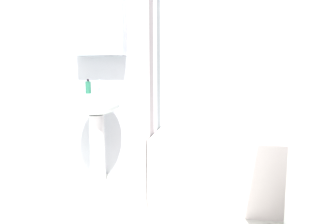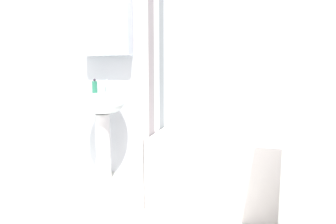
{
  "view_description": "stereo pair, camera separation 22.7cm",
  "coord_description": "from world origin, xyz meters",
  "px_view_note": "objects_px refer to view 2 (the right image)",
  "views": [
    {
      "loc": [
        0.09,
        -1.45,
        1.02
      ],
      "look_at": [
        -0.28,
        0.77,
        0.72
      ],
      "focal_mm": 30.62,
      "sensor_mm": 36.0,
      "label": 1
    },
    {
      "loc": [
        0.31,
        -1.4,
        1.02
      ],
      "look_at": [
        -0.28,
        0.77,
        0.72
      ],
      "focal_mm": 30.62,
      "sensor_mm": 36.0,
      "label": 2
    }
  ],
  "objects_px": {
    "sink": "(102,117)",
    "soap_dispenser": "(95,87)",
    "towel_folded": "(218,133)",
    "bathtub": "(247,169)",
    "lotion_bottle": "(303,124)",
    "shampoo_bottle": "(330,122)",
    "body_wash_bottle": "(314,119)"
  },
  "relations": [
    {
      "from": "sink",
      "to": "soap_dispenser",
      "type": "relative_size",
      "value": 6.24
    },
    {
      "from": "towel_folded",
      "to": "bathtub",
      "type": "bearing_deg",
      "value": 38.74
    },
    {
      "from": "lotion_bottle",
      "to": "towel_folded",
      "type": "height_order",
      "value": "lotion_bottle"
    },
    {
      "from": "shampoo_bottle",
      "to": "towel_folded",
      "type": "xyz_separation_m",
      "value": [
        -0.85,
        -0.44,
        -0.05
      ]
    },
    {
      "from": "sink",
      "to": "bathtub",
      "type": "bearing_deg",
      "value": -6.8
    },
    {
      "from": "sink",
      "to": "towel_folded",
      "type": "relative_size",
      "value": 2.52
    },
    {
      "from": "sink",
      "to": "towel_folded",
      "type": "height_order",
      "value": "sink"
    },
    {
      "from": "body_wash_bottle",
      "to": "bathtub",
      "type": "bearing_deg",
      "value": -153.7
    },
    {
      "from": "bathtub",
      "to": "shampoo_bottle",
      "type": "height_order",
      "value": "shampoo_bottle"
    },
    {
      "from": "shampoo_bottle",
      "to": "body_wash_bottle",
      "type": "relative_size",
      "value": 0.87
    },
    {
      "from": "bathtub",
      "to": "shampoo_bottle",
      "type": "distance_m",
      "value": 0.78
    },
    {
      "from": "bathtub",
      "to": "sink",
      "type": "bearing_deg",
      "value": 173.2
    },
    {
      "from": "bathtub",
      "to": "soap_dispenser",
      "type": "bearing_deg",
      "value": 173.68
    },
    {
      "from": "lotion_bottle",
      "to": "towel_folded",
      "type": "xyz_separation_m",
      "value": [
        -0.66,
        -0.43,
        -0.02
      ]
    },
    {
      "from": "shampoo_bottle",
      "to": "body_wash_bottle",
      "type": "bearing_deg",
      "value": -173.44
    },
    {
      "from": "soap_dispenser",
      "to": "bathtub",
      "type": "relative_size",
      "value": 0.09
    },
    {
      "from": "sink",
      "to": "shampoo_bottle",
      "type": "distance_m",
      "value": 1.97
    },
    {
      "from": "sink",
      "to": "bathtub",
      "type": "relative_size",
      "value": 0.57
    },
    {
      "from": "sink",
      "to": "body_wash_bottle",
      "type": "height_order",
      "value": "sink"
    },
    {
      "from": "bathtub",
      "to": "towel_folded",
      "type": "relative_size",
      "value": 4.4
    },
    {
      "from": "soap_dispenser",
      "to": "towel_folded",
      "type": "height_order",
      "value": "soap_dispenser"
    },
    {
      "from": "body_wash_bottle",
      "to": "towel_folded",
      "type": "distance_m",
      "value": 0.85
    },
    {
      "from": "sink",
      "to": "body_wash_bottle",
      "type": "bearing_deg",
      "value": 2.94
    },
    {
      "from": "bathtub",
      "to": "lotion_bottle",
      "type": "bearing_deg",
      "value": 30.66
    },
    {
      "from": "body_wash_bottle",
      "to": "towel_folded",
      "type": "xyz_separation_m",
      "value": [
        -0.73,
        -0.43,
        -0.06
      ]
    },
    {
      "from": "soap_dispenser",
      "to": "lotion_bottle",
      "type": "distance_m",
      "value": 1.87
    },
    {
      "from": "shampoo_bottle",
      "to": "body_wash_bottle",
      "type": "xyz_separation_m",
      "value": [
        -0.12,
        -0.01,
        0.02
      ]
    },
    {
      "from": "soap_dispenser",
      "to": "body_wash_bottle",
      "type": "distance_m",
      "value": 1.94
    },
    {
      "from": "soap_dispenser",
      "to": "sink",
      "type": "bearing_deg",
      "value": 3.25
    },
    {
      "from": "soap_dispenser",
      "to": "towel_folded",
      "type": "xyz_separation_m",
      "value": [
        1.19,
        -0.33,
        -0.31
      ]
    },
    {
      "from": "soap_dispenser",
      "to": "lotion_bottle",
      "type": "height_order",
      "value": "soap_dispenser"
    },
    {
      "from": "lotion_bottle",
      "to": "sink",
      "type": "bearing_deg",
      "value": -176.77
    }
  ]
}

